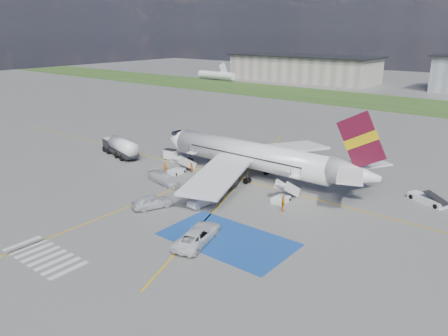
{
  "coord_description": "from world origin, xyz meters",
  "views": [
    {
      "loc": [
        35.56,
        -36.65,
        21.24
      ],
      "look_at": [
        1.21,
        6.43,
        3.5
      ],
      "focal_mm": 35.0,
      "sensor_mm": 36.0,
      "label": 1
    }
  ],
  "objects_px": {
    "airliner": "(258,157)",
    "van_white_b": "(164,177)",
    "car_silver_b": "(202,201)",
    "fuel_tanker": "(120,148)",
    "gpu_cart": "(171,155)",
    "van_white_a": "(198,233)",
    "car_silver_a": "(152,202)",
    "belt_loader": "(427,200)"
  },
  "relations": [
    {
      "from": "belt_loader",
      "to": "car_silver_b",
      "type": "distance_m",
      "value": 28.63
    },
    {
      "from": "airliner",
      "to": "car_silver_b",
      "type": "height_order",
      "value": "airliner"
    },
    {
      "from": "fuel_tanker",
      "to": "gpu_cart",
      "type": "xyz_separation_m",
      "value": [
        8.21,
        3.93,
        -0.58
      ]
    },
    {
      "from": "car_silver_b",
      "to": "van_white_b",
      "type": "distance_m",
      "value": 10.22
    },
    {
      "from": "gpu_cart",
      "to": "airliner",
      "type": "bearing_deg",
      "value": -1.49
    },
    {
      "from": "gpu_cart",
      "to": "car_silver_b",
      "type": "height_order",
      "value": "gpu_cart"
    },
    {
      "from": "fuel_tanker",
      "to": "van_white_a",
      "type": "bearing_deg",
      "value": -12.3
    },
    {
      "from": "van_white_a",
      "to": "belt_loader",
      "type": "bearing_deg",
      "value": -136.69
    },
    {
      "from": "van_white_b",
      "to": "car_silver_b",
      "type": "bearing_deg",
      "value": -93.57
    },
    {
      "from": "gpu_cart",
      "to": "car_silver_a",
      "type": "bearing_deg",
      "value": -55.94
    },
    {
      "from": "fuel_tanker",
      "to": "car_silver_b",
      "type": "height_order",
      "value": "fuel_tanker"
    },
    {
      "from": "airliner",
      "to": "car_silver_a",
      "type": "relative_size",
      "value": 7.43
    },
    {
      "from": "airliner",
      "to": "belt_loader",
      "type": "distance_m",
      "value": 23.11
    },
    {
      "from": "van_white_a",
      "to": "gpu_cart",
      "type": "bearing_deg",
      "value": -55.31
    },
    {
      "from": "car_silver_b",
      "to": "car_silver_a",
      "type": "bearing_deg",
      "value": 49.38
    },
    {
      "from": "airliner",
      "to": "fuel_tanker",
      "type": "relative_size",
      "value": 3.72
    },
    {
      "from": "van_white_b",
      "to": "fuel_tanker",
      "type": "bearing_deg",
      "value": 85.38
    },
    {
      "from": "fuel_tanker",
      "to": "airliner",
      "type": "bearing_deg",
      "value": 24.81
    },
    {
      "from": "fuel_tanker",
      "to": "van_white_b",
      "type": "distance_m",
      "value": 16.65
    },
    {
      "from": "car_silver_a",
      "to": "van_white_b",
      "type": "height_order",
      "value": "van_white_b"
    },
    {
      "from": "fuel_tanker",
      "to": "van_white_a",
      "type": "height_order",
      "value": "fuel_tanker"
    },
    {
      "from": "fuel_tanker",
      "to": "car_silver_a",
      "type": "xyz_separation_m",
      "value": [
        21.31,
        -12.24,
        -0.53
      ]
    },
    {
      "from": "airliner",
      "to": "gpu_cart",
      "type": "relative_size",
      "value": 16.41
    },
    {
      "from": "belt_loader",
      "to": "van_white_a",
      "type": "relative_size",
      "value": 0.94
    },
    {
      "from": "van_white_a",
      "to": "van_white_b",
      "type": "distance_m",
      "value": 19.04
    },
    {
      "from": "car_silver_b",
      "to": "van_white_a",
      "type": "distance_m",
      "value": 9.75
    },
    {
      "from": "airliner",
      "to": "van_white_a",
      "type": "distance_m",
      "value": 21.59
    },
    {
      "from": "car_silver_a",
      "to": "van_white_b",
      "type": "distance_m",
      "value": 9.06
    },
    {
      "from": "car_silver_b",
      "to": "van_white_a",
      "type": "relative_size",
      "value": 0.71
    },
    {
      "from": "van_white_a",
      "to": "van_white_b",
      "type": "relative_size",
      "value": 1.14
    },
    {
      "from": "fuel_tanker",
      "to": "belt_loader",
      "type": "xyz_separation_m",
      "value": [
        47.45,
        10.72,
        -0.99
      ]
    },
    {
      "from": "airliner",
      "to": "belt_loader",
      "type": "xyz_separation_m",
      "value": [
        22.18,
        5.75,
        -3.0
      ]
    },
    {
      "from": "airliner",
      "to": "van_white_b",
      "type": "relative_size",
      "value": 7.38
    },
    {
      "from": "fuel_tanker",
      "to": "belt_loader",
      "type": "bearing_deg",
      "value": 26.42
    },
    {
      "from": "airliner",
      "to": "van_white_b",
      "type": "distance_m",
      "value": 13.9
    },
    {
      "from": "fuel_tanker",
      "to": "van_white_a",
      "type": "relative_size",
      "value": 1.74
    },
    {
      "from": "gpu_cart",
      "to": "car_silver_b",
      "type": "xyz_separation_m",
      "value": [
        17.47,
        -11.82,
        -0.13
      ]
    },
    {
      "from": "gpu_cart",
      "to": "car_silver_b",
      "type": "relative_size",
      "value": 0.55
    },
    {
      "from": "gpu_cart",
      "to": "van_white_a",
      "type": "distance_m",
      "value": 30.53
    },
    {
      "from": "car_silver_a",
      "to": "fuel_tanker",
      "type": "bearing_deg",
      "value": -6.2
    },
    {
      "from": "fuel_tanker",
      "to": "van_white_b",
      "type": "bearing_deg",
      "value": -3.77
    },
    {
      "from": "belt_loader",
      "to": "fuel_tanker",
      "type": "bearing_deg",
      "value": -143.0
    }
  ]
}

